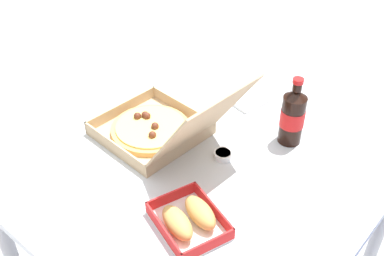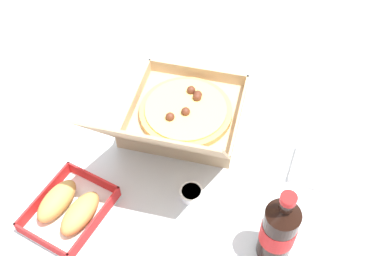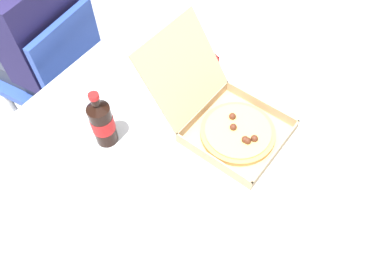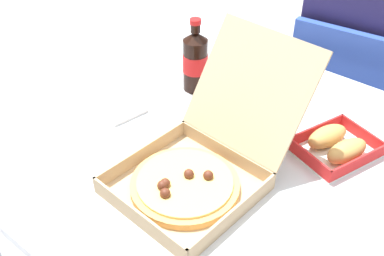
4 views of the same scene
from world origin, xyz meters
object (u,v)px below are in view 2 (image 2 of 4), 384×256
object	(u,v)px
pizza_box_open	(182,116)
napkin_pile	(315,169)
cola_bottle	(279,230)
bread_side_box	(69,208)
dipping_sauce_cup	(191,193)
paper_menu	(336,88)

from	to	relation	value
pizza_box_open	napkin_pile	xyz separation A→B (m)	(-0.35, 0.08, -0.03)
cola_bottle	napkin_pile	xyz separation A→B (m)	(-0.09, -0.22, -0.08)
napkin_pile	bread_side_box	bearing A→B (deg)	21.25
cola_bottle	dipping_sauce_cup	world-z (taller)	cola_bottle
paper_menu	napkin_pile	distance (m)	0.31
dipping_sauce_cup	bread_side_box	bearing A→B (deg)	19.83
bread_side_box	cola_bottle	distance (m)	0.47
paper_menu	dipping_sauce_cup	size ratio (longest dim) A/B	3.75
bread_side_box	paper_menu	bearing A→B (deg)	-139.86
pizza_box_open	napkin_pile	distance (m)	0.36
bread_side_box	paper_menu	distance (m)	0.80
dipping_sauce_cup	cola_bottle	bearing A→B (deg)	151.90
paper_menu	dipping_sauce_cup	distance (m)	0.54
napkin_pile	dipping_sauce_cup	xyz separation A→B (m)	(0.29, 0.12, 0.00)
cola_bottle	paper_menu	size ratio (longest dim) A/B	1.07
pizza_box_open	cola_bottle	world-z (taller)	pizza_box_open
cola_bottle	paper_menu	xyz separation A→B (m)	(-0.15, -0.53, -0.09)
bread_side_box	napkin_pile	bearing A→B (deg)	-158.75
cola_bottle	dipping_sauce_cup	distance (m)	0.24
paper_menu	napkin_pile	size ratio (longest dim) A/B	1.91
pizza_box_open	paper_menu	size ratio (longest dim) A/B	2.25
bread_side_box	paper_menu	size ratio (longest dim) A/B	1.09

